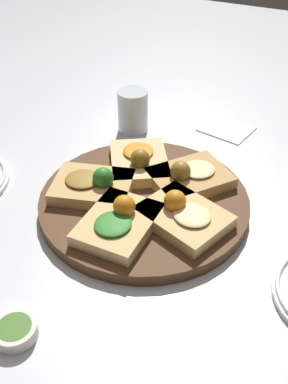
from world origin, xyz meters
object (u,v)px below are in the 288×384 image
Objects in this scene: serving_board at (144,202)px; water_glass at (133,111)px; napkin_stack at (226,128)px; dipping_bowl at (15,331)px.

serving_board is 3.94× the size of water_glass.
water_glass is 0.25m from napkin_stack.
napkin_stack is (-0.22, -0.11, -0.05)m from water_glass.
serving_board is 0.38m from napkin_stack.
water_glass is at bearing -58.72° from serving_board.
napkin_stack is at bearing -97.34° from dipping_bowl.
napkin_stack is at bearing -98.35° from serving_board.
serving_board is 3.44× the size of napkin_stack.
serving_board is at bearing -96.28° from dipping_bowl.
water_glass reaches higher than serving_board.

